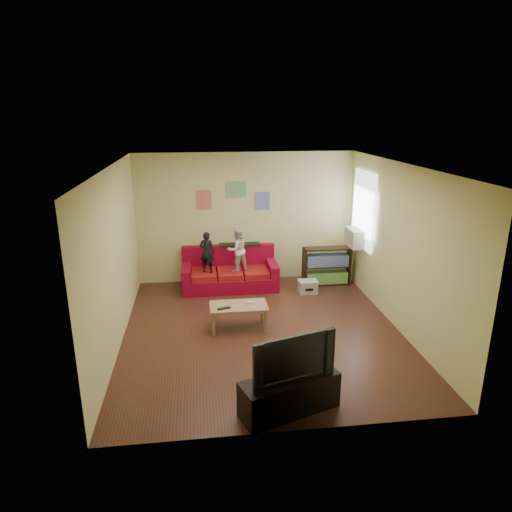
{
  "coord_description": "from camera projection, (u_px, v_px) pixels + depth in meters",
  "views": [
    {
      "loc": [
        -0.97,
        -6.75,
        3.46
      ],
      "look_at": [
        0.0,
        0.8,
        1.05
      ],
      "focal_mm": 32.0,
      "sensor_mm": 36.0,
      "label": 1
    }
  ],
  "objects": [
    {
      "name": "coffee_table",
      "position": [
        239.0,
        308.0,
        7.52
      ],
      "size": [
        0.94,
        0.52,
        0.42
      ],
      "color": "tan",
      "rests_on": "ground"
    },
    {
      "name": "file_box",
      "position": [
        308.0,
        287.0,
        9.1
      ],
      "size": [
        0.37,
        0.28,
        0.26
      ],
      "color": "beige",
      "rests_on": "ground"
    },
    {
      "name": "child_a",
      "position": [
        207.0,
        252.0,
        8.99
      ],
      "size": [
        0.35,
        0.3,
        0.83
      ],
      "primitive_type": "imported",
      "rotation": [
        0.0,
        0.0,
        2.77
      ],
      "color": "black",
      "rests_on": "sofa"
    },
    {
      "name": "bookshelf",
      "position": [
        326.0,
        268.0,
        9.51
      ],
      "size": [
        0.99,
        0.3,
        0.79
      ],
      "color": "black",
      "rests_on": "ground"
    },
    {
      "name": "sofa",
      "position": [
        230.0,
        274.0,
        9.36
      ],
      "size": [
        1.92,
        0.88,
        0.84
      ],
      "color": "maroon",
      "rests_on": "ground"
    },
    {
      "name": "ac_unit",
      "position": [
        356.0,
        238.0,
        9.03
      ],
      "size": [
        0.28,
        0.55,
        0.35
      ],
      "primitive_type": "cube",
      "color": "#B7B2A3",
      "rests_on": "window"
    },
    {
      "name": "artwork_right",
      "position": [
        262.0,
        201.0,
        9.42
      ],
      "size": [
        0.3,
        0.01,
        0.38
      ],
      "primitive_type": "cube",
      "color": "#727FCC",
      "rests_on": "room_shell"
    },
    {
      "name": "room_shell",
      "position": [
        262.0,
        253.0,
        7.13
      ],
      "size": [
        4.52,
        5.02,
        2.72
      ],
      "color": "#4D291F",
      "rests_on": "ground"
    },
    {
      "name": "television",
      "position": [
        290.0,
        355.0,
        5.3
      ],
      "size": [
        1.04,
        0.43,
        0.6
      ],
      "primitive_type": "imported",
      "rotation": [
        0.0,
        0.0,
        0.3
      ],
      "color": "black",
      "rests_on": "tv_stand"
    },
    {
      "name": "artwork_center",
      "position": [
        236.0,
        190.0,
        9.28
      ],
      "size": [
        0.42,
        0.01,
        0.32
      ],
      "primitive_type": "cube",
      "color": "#72B27F",
      "rests_on": "room_shell"
    },
    {
      "name": "child_b",
      "position": [
        237.0,
        250.0,
        9.05
      ],
      "size": [
        0.53,
        0.48,
        0.89
      ],
      "primitive_type": "imported",
      "rotation": [
        0.0,
        0.0,
        3.55
      ],
      "color": "silver",
      "rests_on": "sofa"
    },
    {
      "name": "artwork_left",
      "position": [
        204.0,
        200.0,
        9.26
      ],
      "size": [
        0.3,
        0.01,
        0.4
      ],
      "primitive_type": "cube",
      "color": "#D87266",
      "rests_on": "room_shell"
    },
    {
      "name": "tissue",
      "position": [
        262.0,
        302.0,
        8.56
      ],
      "size": [
        0.11,
        0.11,
        0.09
      ],
      "primitive_type": "sphere",
      "rotation": [
        0.0,
        0.0,
        -0.22
      ],
      "color": "white",
      "rests_on": "ground"
    },
    {
      "name": "remote",
      "position": [
        224.0,
        308.0,
        7.35
      ],
      "size": [
        0.22,
        0.11,
        0.02
      ],
      "primitive_type": "cube",
      "rotation": [
        0.0,
        0.0,
        0.29
      ],
      "color": "black",
      "rests_on": "coffee_table"
    },
    {
      "name": "game_controller",
      "position": [
        250.0,
        302.0,
        7.57
      ],
      "size": [
        0.15,
        0.06,
        0.03
      ],
      "primitive_type": "cube",
      "rotation": [
        0.0,
        0.0,
        -0.15
      ],
      "color": "white",
      "rests_on": "coffee_table"
    },
    {
      "name": "window",
      "position": [
        363.0,
        210.0,
        8.88
      ],
      "size": [
        0.04,
        1.08,
        1.48
      ],
      "primitive_type": "cube",
      "color": "white",
      "rests_on": "room_shell"
    },
    {
      "name": "tv_stand",
      "position": [
        289.0,
        394.0,
        5.46
      ],
      "size": [
        1.28,
        0.79,
        0.45
      ],
      "primitive_type": "cube",
      "rotation": [
        0.0,
        0.0,
        0.35
      ],
      "color": "black",
      "rests_on": "ground"
    }
  ]
}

